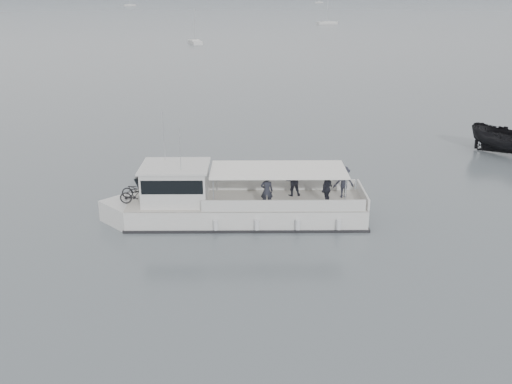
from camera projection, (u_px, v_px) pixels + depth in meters
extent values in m
plane|color=#545D63|center=(164.00, 222.00, 30.61)|extent=(1400.00, 1400.00, 0.00)
cube|color=silver|center=(247.00, 212.00, 30.62)|extent=(12.84, 5.10, 1.35)
cube|color=silver|center=(131.00, 213.00, 30.57)|extent=(3.35, 3.35, 1.35)
cube|color=beige|center=(247.00, 200.00, 30.39)|extent=(12.84, 5.10, 0.06)
cube|color=black|center=(247.00, 219.00, 30.77)|extent=(13.06, 5.25, 0.19)
cube|color=silver|center=(280.00, 185.00, 31.81)|extent=(8.25, 1.31, 0.62)
cube|color=silver|center=(284.00, 206.00, 28.79)|extent=(8.25, 1.31, 0.62)
cube|color=silver|center=(363.00, 195.00, 30.33)|extent=(0.58, 3.31, 0.62)
cube|color=silver|center=(176.00, 184.00, 30.04)|extent=(3.70, 3.26, 1.87)
cube|color=black|center=(145.00, 181.00, 29.98)|extent=(0.95, 2.66, 1.20)
cube|color=black|center=(175.00, 179.00, 29.93)|extent=(3.50, 3.27, 0.73)
cube|color=silver|center=(175.00, 166.00, 29.70)|extent=(3.94, 3.50, 0.10)
cube|color=white|center=(278.00, 170.00, 29.82)|extent=(7.45, 4.11, 0.08)
cylinder|color=silver|center=(213.00, 195.00, 28.72)|extent=(0.07, 0.07, 1.72)
cylinder|color=silver|center=(217.00, 177.00, 31.45)|extent=(0.07, 0.07, 1.72)
cylinder|color=silver|center=(345.00, 195.00, 28.77)|extent=(0.07, 0.07, 1.72)
cylinder|color=silver|center=(337.00, 176.00, 31.51)|extent=(0.07, 0.07, 1.72)
cylinder|color=silver|center=(164.00, 137.00, 30.11)|extent=(0.04, 0.04, 2.71)
cylinder|color=silver|center=(180.00, 149.00, 28.63)|extent=(0.04, 0.04, 2.29)
cylinder|color=silver|center=(216.00, 225.00, 28.87)|extent=(0.28, 0.28, 0.52)
cylinder|color=silver|center=(257.00, 225.00, 28.89)|extent=(0.28, 0.28, 0.52)
cylinder|color=silver|center=(298.00, 225.00, 28.91)|extent=(0.28, 0.28, 0.52)
cylinder|color=silver|center=(339.00, 225.00, 28.92)|extent=(0.28, 0.28, 0.52)
imported|color=black|center=(138.00, 190.00, 30.58)|extent=(1.86, 0.87, 0.94)
imported|color=black|center=(135.00, 195.00, 29.79)|extent=(1.70, 0.70, 0.99)
imported|color=#242631|center=(267.00, 191.00, 29.22)|extent=(0.70, 0.53, 1.75)
imported|color=#242631|center=(293.00, 180.00, 30.80)|extent=(0.86, 0.67, 1.75)
imported|color=#242631|center=(327.00, 189.00, 29.54)|extent=(1.00, 1.05, 1.75)
imported|color=#242631|center=(344.00, 182.00, 30.52)|extent=(1.13, 0.65, 1.75)
imported|color=black|center=(511.00, 140.00, 42.10)|extent=(5.56, 5.95, 2.29)
cube|color=silver|center=(327.00, 23.00, 183.29)|extent=(6.96, 3.55, 0.75)
cube|color=silver|center=(327.00, 22.00, 183.18)|extent=(2.68, 2.33, 0.45)
cylinder|color=silver|center=(328.00, 10.00, 181.93)|extent=(0.08, 0.08, 7.32)
cube|color=silver|center=(319.00, 2.00, 392.01)|extent=(5.45, 3.62, 0.75)
cube|color=silver|center=(319.00, 2.00, 391.90)|extent=(2.26, 2.07, 0.45)
cube|color=silver|center=(130.00, 5.00, 340.49)|extent=(7.00, 3.70, 0.75)
cube|color=silver|center=(130.00, 5.00, 340.38)|extent=(2.72, 2.38, 0.45)
cube|color=silver|center=(195.00, 42.00, 122.21)|extent=(2.86, 6.22, 0.75)
cube|color=silver|center=(195.00, 41.00, 122.10)|extent=(1.99, 2.34, 0.45)
cylinder|color=silver|center=(195.00, 25.00, 120.98)|extent=(0.08, 0.08, 6.59)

